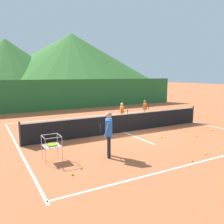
{
  "coord_description": "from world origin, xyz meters",
  "views": [
    {
      "loc": [
        -6.32,
        -10.07,
        2.95
      ],
      "look_at": [
        -0.63,
        0.11,
        1.09
      ],
      "focal_mm": 37.65,
      "sensor_mm": 36.0,
      "label": 1
    }
  ],
  "objects": [
    {
      "name": "student_1",
      "position": [
        3.29,
        2.56,
        0.75
      ],
      "size": [
        0.47,
        0.66,
        1.25
      ],
      "color": "silver",
      "rests_on": "ground"
    },
    {
      "name": "ground_plane",
      "position": [
        0.0,
        0.0,
        0.0
      ],
      "size": [
        120.0,
        120.0,
        0.0
      ],
      "primitive_type": "plane",
      "color": "#BC6038"
    },
    {
      "name": "tennis_ball_4",
      "position": [
        -0.16,
        -4.68,
        0.03
      ],
      "size": [
        0.07,
        0.07,
        0.07
      ],
      "primitive_type": "sphere",
      "color": "yellow",
      "rests_on": "ground"
    },
    {
      "name": "windscreen_fence",
      "position": [
        0.0,
        9.31,
        1.28
      ],
      "size": [
        22.76,
        0.08,
        2.56
      ],
      "primitive_type": "cube",
      "color": "#286B33",
      "rests_on": "ground"
    },
    {
      "name": "tennis_ball_3",
      "position": [
        4.25,
        -2.01,
        0.03
      ],
      "size": [
        0.07,
        0.07,
        0.07
      ],
      "primitive_type": "sphere",
      "color": "yellow",
      "rests_on": "ground"
    },
    {
      "name": "tennis_ball_8",
      "position": [
        2.56,
        -2.49,
        0.03
      ],
      "size": [
        0.07,
        0.07,
        0.07
      ],
      "primitive_type": "sphere",
      "color": "yellow",
      "rests_on": "ground"
    },
    {
      "name": "tennis_ball_1",
      "position": [
        1.67,
        -0.6,
        0.03
      ],
      "size": [
        0.07,
        0.07,
        0.07
      ],
      "primitive_type": "sphere",
      "color": "yellow",
      "rests_on": "ground"
    },
    {
      "name": "line_baseline_far",
      "position": [
        0.0,
        5.22,
        0.0
      ],
      "size": [
        10.35,
        0.08,
        0.01
      ],
      "primitive_type": "cube",
      "color": "white",
      "rests_on": "ground"
    },
    {
      "name": "tennis_net",
      "position": [
        0.0,
        0.0,
        0.5
      ],
      "size": [
        10.18,
        0.08,
        1.05
      ],
      "color": "#333338",
      "rests_on": "ground"
    },
    {
      "name": "line_sideline_east",
      "position": [
        5.17,
        0.0,
        0.0
      ],
      "size": [
        0.08,
        10.08,
        0.01
      ],
      "primitive_type": "cube",
      "color": "white",
      "rests_on": "ground"
    },
    {
      "name": "tennis_ball_2",
      "position": [
        0.96,
        -1.85,
        0.03
      ],
      "size": [
        0.07,
        0.07,
        0.07
      ],
      "primitive_type": "sphere",
      "color": "yellow",
      "rests_on": "ground"
    },
    {
      "name": "line_service_center",
      "position": [
        0.0,
        0.0,
        0.0
      ],
      "size": [
        0.08,
        5.06,
        0.01
      ],
      "primitive_type": "cube",
      "color": "white",
      "rests_on": "ground"
    },
    {
      "name": "hill_0",
      "position": [
        0.66,
        64.45,
        6.51
      ],
      "size": [
        38.75,
        38.75,
        13.02
      ],
      "primitive_type": "cone",
      "color": "#38702D",
      "rests_on": "ground"
    },
    {
      "name": "student_0",
      "position": [
        0.71,
        1.31,
        0.81
      ],
      "size": [
        0.43,
        0.73,
        1.35
      ],
      "color": "navy",
      "rests_on": "ground"
    },
    {
      "name": "hill_2",
      "position": [
        20.34,
        64.41,
        8.02
      ],
      "size": [
        56.17,
        56.17,
        16.04
      ],
      "primitive_type": "cone",
      "color": "#38702D",
      "rests_on": "ground"
    },
    {
      "name": "tennis_ball_5",
      "position": [
        0.8,
        -4.44,
        0.03
      ],
      "size": [
        0.07,
        0.07,
        0.07
      ],
      "primitive_type": "sphere",
      "color": "yellow",
      "rests_on": "ground"
    },
    {
      "name": "tennis_ball_6",
      "position": [
        -3.74,
        -3.44,
        0.03
      ],
      "size": [
        0.07,
        0.07,
        0.07
      ],
      "primitive_type": "sphere",
      "color": "yellow",
      "rests_on": "ground"
    },
    {
      "name": "instructor",
      "position": [
        -2.44,
        -2.87,
        0.99
      ],
      "size": [
        0.51,
        0.83,
        1.65
      ],
      "color": "black",
      "rests_on": "ground"
    },
    {
      "name": "tennis_ball_0",
      "position": [
        -4.14,
        -3.75,
        0.03
      ],
      "size": [
        0.07,
        0.07,
        0.07
      ],
      "primitive_type": "sphere",
      "color": "yellow",
      "rests_on": "ground"
    },
    {
      "name": "line_baseline_near",
      "position": [
        0.0,
        -4.86,
        0.0
      ],
      "size": [
        10.35,
        0.08,
        0.01
      ],
      "primitive_type": "cube",
      "color": "white",
      "rests_on": "ground"
    },
    {
      "name": "ball_cart",
      "position": [
        -4.35,
        -2.31,
        0.58
      ],
      "size": [
        0.58,
        0.58,
        0.9
      ],
      "color": "#B7B7BC",
      "rests_on": "ground"
    },
    {
      "name": "line_sideline_west",
      "position": [
        -5.17,
        0.0,
        0.0
      ],
      "size": [
        0.08,
        10.08,
        0.01
      ],
      "primitive_type": "cube",
      "color": "white",
      "rests_on": "ground"
    }
  ]
}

